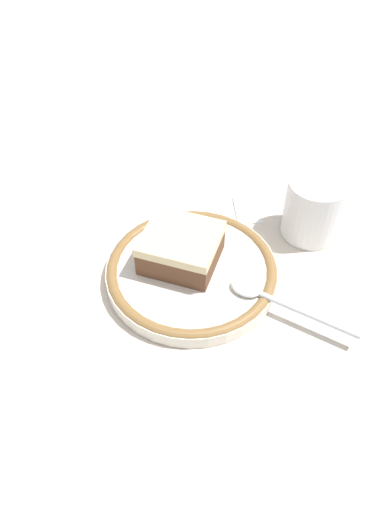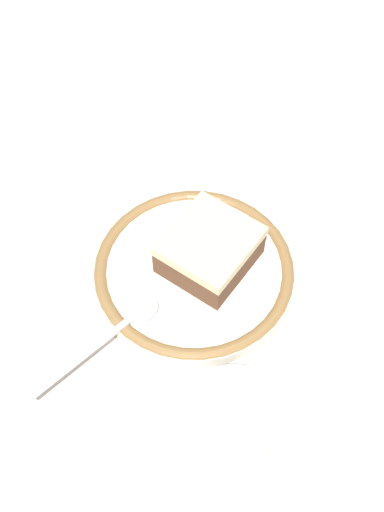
{
  "view_description": "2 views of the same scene",
  "coord_description": "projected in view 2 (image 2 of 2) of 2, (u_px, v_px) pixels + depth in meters",
  "views": [
    {
      "loc": [
        0.04,
        0.35,
        0.41
      ],
      "look_at": [
        -0.02,
        0.0,
        0.04
      ],
      "focal_mm": 35.04,
      "sensor_mm": 36.0,
      "label": 1
    },
    {
      "loc": [
        -0.34,
        -0.04,
        0.52
      ],
      "look_at": [
        -0.02,
        0.0,
        0.04
      ],
      "focal_mm": 46.32,
      "sensor_mm": 36.0,
      "label": 2
    }
  ],
  "objects": [
    {
      "name": "sugar_packet",
      "position": [
        295.0,
        374.0,
        0.56
      ],
      "size": [
        0.03,
        0.05,
        0.01
      ],
      "primitive_type": "cube",
      "rotation": [
        0.0,
        0.0,
        4.61
      ],
      "color": "white",
      "rests_on": "placemat"
    },
    {
      "name": "cup",
      "position": [
        233.0,
        426.0,
        0.5
      ],
      "size": [
        0.07,
        0.07,
        0.07
      ],
      "color": "white",
      "rests_on": "placemat"
    },
    {
      "name": "ground_plane",
      "position": [
        197.0,
        259.0,
        0.63
      ],
      "size": [
        2.4,
        2.4,
        0.0
      ],
      "primitive_type": "plane",
      "color": "#B7B2A8"
    },
    {
      "name": "plate",
      "position": [
        192.0,
        271.0,
        0.61
      ],
      "size": [
        0.18,
        0.18,
        0.02
      ],
      "color": "silver",
      "rests_on": "placemat"
    },
    {
      "name": "cake_slice",
      "position": [
        210.0,
        250.0,
        0.59
      ],
      "size": [
        0.1,
        0.1,
        0.04
      ],
      "color": "brown",
      "rests_on": "plate"
    },
    {
      "name": "spoon",
      "position": [
        119.0,
        327.0,
        0.56
      ],
      "size": [
        0.11,
        0.1,
        0.01
      ],
      "color": "silver",
      "rests_on": "plate"
    },
    {
      "name": "placemat",
      "position": [
        197.0,
        259.0,
        0.63
      ],
      "size": [
        0.44,
        0.31,
        0.0
      ],
      "primitive_type": "cube",
      "color": "beige",
      "rests_on": "ground_plane"
    }
  ]
}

